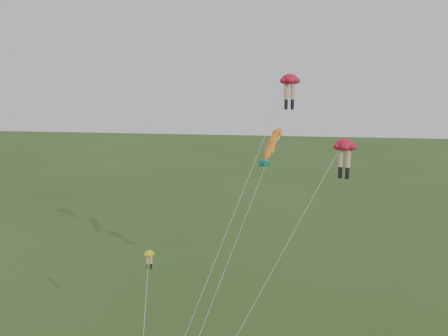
# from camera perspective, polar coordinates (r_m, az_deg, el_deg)

# --- Properties ---
(legs_kite_red_high) EXTENTS (8.21, 10.22, 20.10)m
(legs_kite_red_high) POSITION_cam_1_polar(r_m,az_deg,el_deg) (38.36, 7.36, 9.39)
(legs_kite_red_high) COLOR red
(legs_kite_red_high) RESTS_ON ground
(legs_kite_red_mid) EXTENTS (9.69, 8.88, 15.61)m
(legs_kite_red_mid) POSITION_cam_1_polar(r_m,az_deg,el_deg) (35.77, 13.50, 2.03)
(legs_kite_red_mid) COLOR red
(legs_kite_red_mid) RESTS_ON ground
(legs_kite_yellow) EXTENTS (1.09, 4.81, 8.33)m
(legs_kite_yellow) POSITION_cam_1_polar(r_m,az_deg,el_deg) (34.34, -8.64, -10.98)
(legs_kite_yellow) COLOR yellow
(legs_kite_yellow) RESTS_ON ground
(fish_kite) EXTENTS (6.10, 12.70, 16.01)m
(fish_kite) POSITION_cam_1_polar(r_m,az_deg,el_deg) (40.92, 5.53, 2.61)
(fish_kite) COLOR yellow
(fish_kite) RESTS_ON ground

